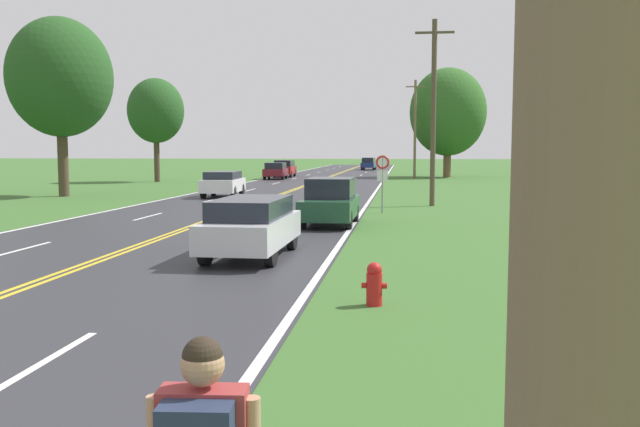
# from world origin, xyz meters

# --- Properties ---
(fire_hydrant) EXTENTS (0.43, 0.27, 0.74)m
(fire_hydrant) POSITION_xyz_m (6.73, 11.30, 0.38)
(fire_hydrant) COLOR red
(fire_hydrant) RESTS_ON ground
(traffic_sign) EXTENTS (0.60, 0.10, 2.42)m
(traffic_sign) POSITION_xyz_m (6.33, 28.16, 1.82)
(traffic_sign) COLOR gray
(traffic_sign) RESTS_ON ground
(utility_pole_midground) EXTENTS (1.80, 0.24, 8.64)m
(utility_pole_midground) POSITION_xyz_m (8.54, 32.24, 4.47)
(utility_pole_midground) COLOR brown
(utility_pole_midground) RESTS_ON ground
(utility_pole_far) EXTENTS (1.80, 0.24, 9.02)m
(utility_pole_far) POSITION_xyz_m (8.19, 63.46, 4.67)
(utility_pole_far) COLOR brown
(utility_pole_far) RESTS_ON ground
(tree_left_verge) EXTENTS (4.61, 4.61, 8.50)m
(tree_left_verge) POSITION_xyz_m (-13.09, 53.98, 5.82)
(tree_left_verge) COLOR #473828
(tree_left_verge) RESTS_ON ground
(tree_behind_sign) EXTENTS (7.34, 7.34, 10.51)m
(tree_behind_sign) POSITION_xyz_m (11.37, 66.80, 6.27)
(tree_behind_sign) COLOR brown
(tree_behind_sign) RESTS_ON ground
(tree_mid_treeline) EXTENTS (5.79, 5.79, 10.02)m
(tree_mid_treeline) POSITION_xyz_m (-11.99, 36.33, 6.66)
(tree_mid_treeline) COLOR #473828
(tree_mid_treeline) RESTS_ON ground
(car_silver_hatchback_approaching) EXTENTS (1.79, 4.32, 1.46)m
(car_silver_hatchback_approaching) POSITION_xyz_m (3.50, 16.15, 0.80)
(car_silver_hatchback_approaching) COLOR black
(car_silver_hatchback_approaching) RESTS_ON ground
(car_dark_green_sedan_mid_near) EXTENTS (1.82, 4.03, 1.65)m
(car_dark_green_sedan_mid_near) POSITION_xyz_m (4.66, 23.49, 0.83)
(car_dark_green_sedan_mid_near) COLOR black
(car_dark_green_sedan_mid_near) RESTS_ON ground
(car_white_hatchback_mid_far) EXTENTS (2.04, 3.93, 1.44)m
(car_white_hatchback_mid_far) POSITION_xyz_m (-2.82, 36.77, 0.80)
(car_white_hatchback_mid_far) COLOR black
(car_white_hatchback_mid_far) RESTS_ON ground
(car_maroon_hatchback_receding) EXTENTS (1.98, 3.83, 1.51)m
(car_maroon_hatchback_receding) POSITION_xyz_m (-4.24, 59.93, 0.82)
(car_maroon_hatchback_receding) COLOR black
(car_maroon_hatchback_receding) RESTS_ON ground
(car_red_van_distant) EXTENTS (1.95, 4.65, 1.64)m
(car_red_van_distant) POSITION_xyz_m (-4.40, 65.44, 0.88)
(car_red_van_distant) COLOR black
(car_red_van_distant) RESTS_ON ground
(car_dark_blue_suv_horizon) EXTENTS (1.91, 4.45, 1.63)m
(car_dark_blue_suv_horizon) POSITION_xyz_m (2.59, 89.51, 0.88)
(car_dark_blue_suv_horizon) COLOR black
(car_dark_blue_suv_horizon) RESTS_ON ground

